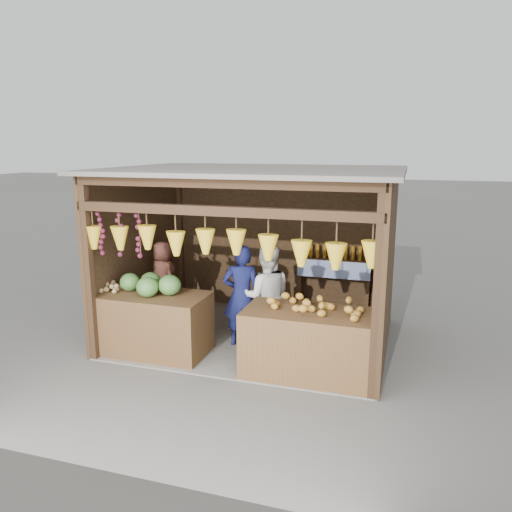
{
  "coord_description": "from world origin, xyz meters",
  "views": [
    {
      "loc": [
        2.23,
        -7.11,
        2.98
      ],
      "look_at": [
        0.06,
        -0.1,
        1.36
      ],
      "focal_mm": 35.0,
      "sensor_mm": 36.0,
      "label": 1
    }
  ],
  "objects_px": {
    "counter_right": "(308,344)",
    "vendor_seated": "(163,277)",
    "man_standing": "(242,296)",
    "counter_left": "(151,323)",
    "woman_standing": "(267,296)"
  },
  "relations": [
    {
      "from": "man_standing",
      "to": "vendor_seated",
      "type": "distance_m",
      "value": 1.5
    },
    {
      "from": "counter_left",
      "to": "vendor_seated",
      "type": "height_order",
      "value": "vendor_seated"
    },
    {
      "from": "counter_right",
      "to": "man_standing",
      "type": "relative_size",
      "value": 1.07
    },
    {
      "from": "woman_standing",
      "to": "counter_right",
      "type": "bearing_deg",
      "value": 118.78
    },
    {
      "from": "man_standing",
      "to": "woman_standing",
      "type": "height_order",
      "value": "man_standing"
    },
    {
      "from": "counter_right",
      "to": "vendor_seated",
      "type": "xyz_separation_m",
      "value": [
        -2.62,
        1.01,
        0.44
      ]
    },
    {
      "from": "man_standing",
      "to": "woman_standing",
      "type": "relative_size",
      "value": 1.0
    },
    {
      "from": "counter_right",
      "to": "vendor_seated",
      "type": "relative_size",
      "value": 1.43
    },
    {
      "from": "counter_left",
      "to": "man_standing",
      "type": "bearing_deg",
      "value": 28.92
    },
    {
      "from": "counter_right",
      "to": "woman_standing",
      "type": "height_order",
      "value": "woman_standing"
    },
    {
      "from": "counter_right",
      "to": "woman_standing",
      "type": "relative_size",
      "value": 1.07
    },
    {
      "from": "counter_left",
      "to": "man_standing",
      "type": "height_order",
      "value": "man_standing"
    },
    {
      "from": "counter_right",
      "to": "vendor_seated",
      "type": "height_order",
      "value": "vendor_seated"
    },
    {
      "from": "counter_right",
      "to": "man_standing",
      "type": "height_order",
      "value": "man_standing"
    },
    {
      "from": "man_standing",
      "to": "woman_standing",
      "type": "bearing_deg",
      "value": 176.86
    }
  ]
}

